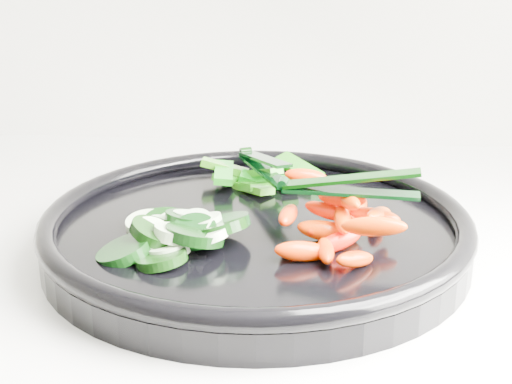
{
  "coord_description": "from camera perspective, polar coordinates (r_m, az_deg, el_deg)",
  "views": [
    {
      "loc": [
        0.73,
        1.06,
        1.19
      ],
      "look_at": [
        0.67,
        1.64,
        0.99
      ],
      "focal_mm": 50.0,
      "sensor_mm": 36.0,
      "label": 1
    }
  ],
  "objects": [
    {
      "name": "tong_pepper",
      "position": [
        0.71,
        0.54,
        2.28
      ],
      "size": [
        0.06,
        0.11,
        0.02
      ],
      "color": "black",
      "rests_on": "pepper_pile"
    },
    {
      "name": "carrot_pile",
      "position": [
        0.59,
        6.82,
        -2.3
      ],
      "size": [
        0.1,
        0.15,
        0.05
      ],
      "color": "#FF1700",
      "rests_on": "veggie_tray"
    },
    {
      "name": "tong_carrot",
      "position": [
        0.58,
        7.22,
        0.53
      ],
      "size": [
        0.11,
        0.02,
        0.02
      ],
      "color": "black",
      "rests_on": "carrot_pile"
    },
    {
      "name": "pepper_pile",
      "position": [
        0.72,
        -0.08,
        1.16
      ],
      "size": [
        0.13,
        0.09,
        0.03
      ],
      "color": "#0F6309",
      "rests_on": "veggie_tray"
    },
    {
      "name": "veggie_tray",
      "position": [
        0.63,
        -0.0,
        -2.99
      ],
      "size": [
        0.5,
        0.5,
        0.04
      ],
      "color": "black",
      "rests_on": "counter"
    },
    {
      "name": "cucumber_pile",
      "position": [
        0.59,
        -6.34,
        -3.2
      ],
      "size": [
        0.13,
        0.12,
        0.04
      ],
      "color": "black",
      "rests_on": "veggie_tray"
    }
  ]
}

